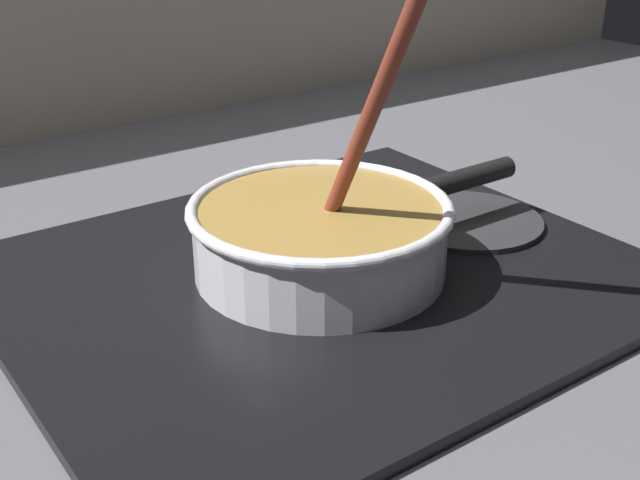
% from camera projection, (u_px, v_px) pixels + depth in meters
% --- Properties ---
extents(ground, '(2.40, 1.60, 0.04)m').
position_uv_depth(ground, '(451.00, 424.00, 0.59)').
color(ground, '#4C4C51').
extents(hob_plate, '(0.56, 0.48, 0.01)m').
position_uv_depth(hob_plate, '(320.00, 277.00, 0.75)').
color(hob_plate, black).
rests_on(hob_plate, ground).
extents(burner_ring, '(0.18, 0.18, 0.01)m').
position_uv_depth(burner_ring, '(320.00, 267.00, 0.74)').
color(burner_ring, '#592D0C').
rests_on(burner_ring, hob_plate).
extents(spare_burner, '(0.15, 0.15, 0.01)m').
position_uv_depth(spare_burner, '(467.00, 221.00, 0.84)').
color(spare_burner, '#262628').
rests_on(spare_burner, hob_plate).
extents(cooking_pan, '(0.36, 0.26, 0.32)m').
position_uv_depth(cooking_pan, '(322.00, 234.00, 0.73)').
color(cooking_pan, silver).
rests_on(cooking_pan, hob_plate).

